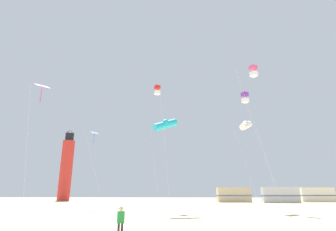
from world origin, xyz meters
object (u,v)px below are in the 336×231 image
object	(u,v)px
kite_tube_cyan	(165,124)
kite_box_scarlet	(157,90)
kite_diamond_blue	(94,136)
kite_box_violet	(245,98)
kite_tube_white	(246,125)
lighthouse_distant	(66,166)
rv_van_tan	(234,195)
rv_van_cream	(316,195)
kite_box_rainbow	(253,71)
rv_van_silver	(280,195)
kite_diamond_magenta	(41,91)
kite_flyer_standing	(121,219)

from	to	relation	value
kite_tube_cyan	kite_box_scarlet	bearing A→B (deg)	104.12
kite_diamond_blue	kite_box_violet	bearing A→B (deg)	-7.47
kite_tube_white	lighthouse_distant	size ratio (longest dim) A/B	0.57
rv_van_tan	rv_van_cream	distance (m)	16.98
kite_diamond_blue	kite_box_rainbow	bearing A→B (deg)	-16.31
kite_box_rainbow	kite_box_scarlet	xyz separation A→B (m)	(-10.30, 5.48, 0.36)
rv_van_silver	lighthouse_distant	bearing A→B (deg)	170.14
kite_tube_white	lighthouse_distant	bearing A→B (deg)	135.30
kite_box_scarlet	rv_van_tan	bearing A→B (deg)	62.59
kite_tube_white	kite_diamond_magenta	size ratio (longest dim) A/B	1.06
kite_box_scarlet	kite_diamond_blue	bearing A→B (deg)	-177.54
kite_diamond_magenta	kite_box_violet	size ratio (longest dim) A/B	0.72
kite_box_rainbow	kite_box_scarlet	bearing A→B (deg)	151.97
kite_tube_cyan	kite_box_violet	world-z (taller)	kite_box_violet
kite_tube_white	lighthouse_distant	xyz separation A→B (m)	(-34.74, 34.38, -0.96)
kite_box_violet	rv_van_silver	xyz separation A→B (m)	(10.80, 24.37, -10.41)
kite_flyer_standing	rv_van_cream	world-z (taller)	rv_van_cream
kite_tube_white	kite_tube_cyan	bearing A→B (deg)	-158.14
kite_box_scarlet	kite_box_violet	distance (m)	10.50
kite_tube_white	kite_diamond_magenta	distance (m)	20.32
lighthouse_distant	kite_box_violet	bearing A→B (deg)	-45.01
kite_diamond_magenta	rv_van_cream	size ratio (longest dim) A/B	1.38
kite_flyer_standing	kite_tube_white	xyz separation A→B (m)	(9.75, 15.29, 8.18)
kite_tube_white	rv_van_cream	bearing A→B (deg)	55.89
kite_diamond_blue	rv_van_tan	xyz separation A→B (m)	(20.15, 24.99, -6.85)
kite_box_rainbow	kite_box_violet	world-z (taller)	kite_box_rainbow
lighthouse_distant	kite_tube_white	bearing A→B (deg)	-44.70
kite_tube_cyan	kite_box_violet	distance (m)	9.77
kite_box_scarlet	lighthouse_distant	bearing A→B (deg)	127.63
kite_flyer_standing	kite_box_violet	bearing A→B (deg)	-136.82
kite_flyer_standing	kite_box_rainbow	world-z (taller)	kite_box_rainbow
kite_tube_cyan	kite_flyer_standing	bearing A→B (deg)	-96.00
lighthouse_distant	rv_van_silver	bearing A→B (deg)	-12.90
kite_diamond_blue	kite_box_rainbow	distance (m)	19.15
kite_diamond_magenta	rv_van_silver	world-z (taller)	kite_diamond_magenta
kite_box_scarlet	kite_tube_cyan	distance (m)	8.14
rv_van_tan	kite_tube_white	bearing A→B (deg)	-100.44
kite_tube_white	rv_van_tan	world-z (taller)	kite_tube_white
kite_tube_white	rv_van_cream	distance (m)	35.94
kite_tube_cyan	rv_van_tan	size ratio (longest dim) A/B	1.34
lighthouse_distant	rv_van_silver	distance (m)	47.22
kite_diamond_blue	lighthouse_distant	xyz separation A→B (m)	(-17.49, 32.54, -0.40)
kite_tube_cyan	kite_box_violet	size ratio (longest dim) A/B	0.71
kite_tube_white	rv_van_silver	world-z (taller)	kite_tube_white
kite_box_violet	rv_van_tan	world-z (taller)	kite_box_violet
kite_flyer_standing	kite_box_violet	size ratio (longest dim) A/B	0.09
kite_box_scarlet	kite_tube_cyan	xyz separation A→B (m)	(1.40, -5.56, -5.78)
kite_box_rainbow	kite_diamond_magenta	xyz separation A→B (m)	(-16.70, -8.81, -5.18)
kite_tube_cyan	rv_van_tan	distance (m)	33.00
rv_van_cream	rv_van_silver	bearing A→B (deg)	-149.55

